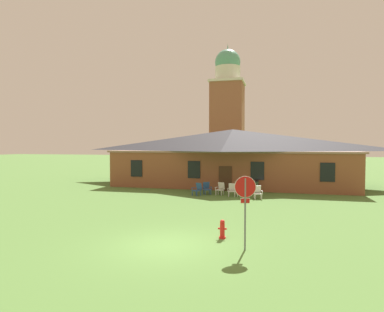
{
  "coord_description": "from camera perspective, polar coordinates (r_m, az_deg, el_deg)",
  "views": [
    {
      "loc": [
        4.05,
        -11.66,
        3.92
      ],
      "look_at": [
        -1.31,
        9.1,
        3.16
      ],
      "focal_mm": 29.98,
      "sensor_mm": 36.0,
      "label": 1
    }
  ],
  "objects": [
    {
      "name": "ground_plane",
      "position": [
        12.95,
        -4.64,
        -15.58
      ],
      "size": [
        200.0,
        200.0,
        0.0
      ],
      "primitive_type": "plane",
      "color": "#517A38"
    },
    {
      "name": "lawn_chair_far_side",
      "position": [
        23.81,
        11.6,
        -6.27
      ],
      "size": [
        0.72,
        0.76,
        0.96
      ],
      "color": "white",
      "rests_on": "ground"
    },
    {
      "name": "dome_tower",
      "position": [
        49.88,
        6.33,
        7.68
      ],
      "size": [
        5.18,
        5.18,
        19.32
      ],
      "color": "#93563D",
      "rests_on": "ground"
    },
    {
      "name": "fire_hydrant",
      "position": [
        13.77,
        5.42,
        -12.89
      ],
      "size": [
        0.36,
        0.28,
        0.79
      ],
      "color": "red",
      "rests_on": "ground"
    },
    {
      "name": "lawn_chair_by_porch",
      "position": [
        24.85,
        0.98,
        -5.88
      ],
      "size": [
        0.81,
        0.85,
        0.96
      ],
      "color": "#2D5693",
      "rests_on": "ground"
    },
    {
      "name": "lawn_chair_middle",
      "position": [
        24.7,
        7.12,
        -5.94
      ],
      "size": [
        0.67,
        0.7,
        0.96
      ],
      "color": "white",
      "rests_on": "ground"
    },
    {
      "name": "stop_sign",
      "position": [
        12.09,
        9.44,
        -7.3
      ],
      "size": [
        0.79,
        0.23,
        2.76
      ],
      "color": "slate",
      "rests_on": "ground"
    },
    {
      "name": "lawn_chair_near_door",
      "position": [
        25.41,
        2.64,
        -5.71
      ],
      "size": [
        0.82,
        0.85,
        0.96
      ],
      "color": "#2D5693",
      "rests_on": "ground"
    },
    {
      "name": "lawn_chair_left_end",
      "position": [
        25.27,
        5.08,
        -5.75
      ],
      "size": [
        0.74,
        0.78,
        0.96
      ],
      "color": "silver",
      "rests_on": "ground"
    },
    {
      "name": "lawn_chair_right_end",
      "position": [
        24.59,
        8.93,
        -5.98
      ],
      "size": [
        0.77,
        0.82,
        0.96
      ],
      "color": "white",
      "rests_on": "ground"
    },
    {
      "name": "trash_bin",
      "position": [
        26.85,
        11.19,
        -5.33
      ],
      "size": [
        0.56,
        0.56,
        0.98
      ],
      "color": "#335638",
      "rests_on": "ground"
    },
    {
      "name": "brick_building",
      "position": [
        32.16,
        7.22,
        -0.03
      ],
      "size": [
        22.43,
        10.4,
        5.44
      ],
      "color": "brown",
      "rests_on": "ground"
    }
  ]
}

